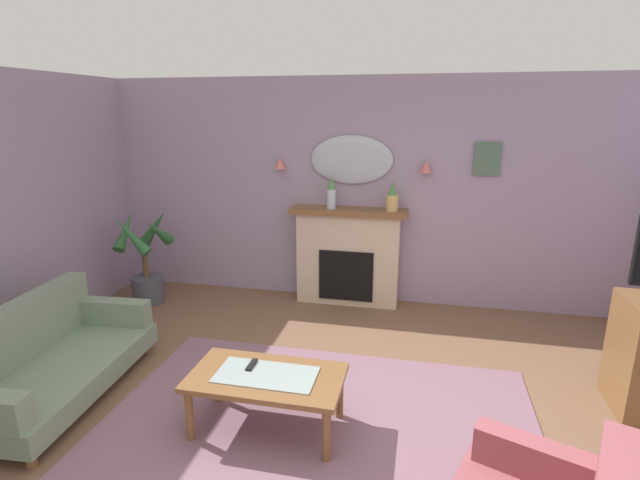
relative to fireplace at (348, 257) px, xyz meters
The scene contains 14 objects.
floor 2.78m from the fireplace, 86.29° to the right, with size 7.28×6.75×0.10m, color brown.
wall_back 0.80m from the fireplace, 51.72° to the left, with size 7.28×0.10×2.65m, color #9E8CA8.
patterned_rug 2.57m from the fireplace, 86.00° to the right, with size 3.20×2.40×0.01m, color #7F5B6B.
fireplace is the anchor object (origin of this frame).
mantel_vase_centre 0.80m from the fireplace, behind, with size 0.10×0.10×0.38m.
mantel_vase_left 0.89m from the fireplace, ahead, with size 0.14×0.14×0.34m.
wall_mirror 1.15m from the fireplace, 90.00° to the left, with size 0.96×0.06×0.56m, color #B2BCC6.
wall_sconce_left 1.38m from the fireplace, behind, with size 0.14×0.14×0.14m, color #D17066.
wall_sconce_right 1.38m from the fireplace, ahead, with size 0.14×0.14×0.14m, color #D17066.
framed_picture 1.91m from the fireplace, ahead, with size 0.28×0.03×0.36m, color #4C6B56.
coffee_table 2.52m from the fireplace, 94.10° to the right, with size 1.10×0.60×0.45m.
tv_remote 2.44m from the fireplace, 97.57° to the right, with size 0.04×0.16×0.02m, color black.
floral_couch 3.24m from the fireplace, 130.01° to the right, with size 0.98×1.77×0.76m.
potted_plant_tall_palm 2.42m from the fireplace, 167.37° to the right, with size 0.59×0.60×1.14m.
Camera 1 is at (0.67, -2.67, 2.26)m, focal length 26.76 mm.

